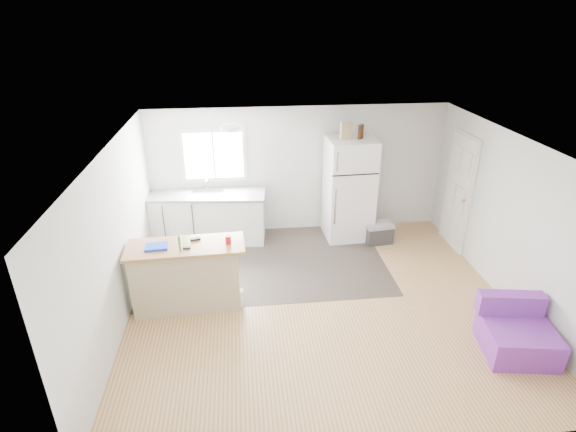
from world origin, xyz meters
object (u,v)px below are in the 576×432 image
Objects in this scene: bottle_left at (360,132)px; purple_seat at (516,334)px; cleaner_jug at (239,298)px; refrigerator at (349,189)px; kitchen_cabinets at (209,217)px; bottle_right at (362,131)px; cooler at (378,232)px; mop at (179,297)px; red_cup at (228,240)px; blue_tray at (156,247)px; peninsula at (187,276)px; cardboard_box at (346,131)px.

purple_seat is at bearing -68.88° from bottle_left.
refrigerator is at bearing 49.67° from cleaner_jug.
kitchen_cabinets is at bearing 177.20° from bottle_left.
bottle_right is (0.05, 0.05, 0.00)m from bottle_left.
mop is (-3.44, -1.73, 0.03)m from cooler.
cleaner_jug is 3.52m from bottle_left.
cooler is at bearing -36.98° from bottle_left.
purple_seat is (3.99, -3.45, -0.23)m from kitchen_cabinets.
cooler is 4.53× the size of red_cup.
red_cup is 0.40× the size of blue_tray.
blue_tray is 3.99m from bottle_right.
peninsula is at bearing 170.78° from purple_seat.
purple_seat is 3.77× the size of bottle_right.
cardboard_box is at bearing 146.06° from cooler.
cooler is (0.52, -0.35, -0.75)m from refrigerator.
refrigerator reaches higher than red_cup.
red_cup is at bearing 0.92° from blue_tray.
bottle_left is at bearing -23.63° from refrigerator.
bottle_right reaches higher than kitchen_cabinets.
blue_tray reaches higher than cleaner_jug.
cooler is 2.17× the size of bottle_left.
cleaner_jug is at bearing -3.65° from blue_tray.
peninsula is 6.58× the size of bottle_right.
cooler is 1.81× the size of cardboard_box.
cleaner_jug is 0.93m from red_cup.
refrigerator is 1.52× the size of mop.
peninsula is 0.62m from blue_tray.
purple_seat is at bearing -65.54° from cardboard_box.
cardboard_box is at bearing -173.20° from refrigerator.
bottle_left reaches higher than red_cup.
kitchen_cabinets is 2.04m from peninsula.
peninsula is 5.49× the size of cardboard_box.
cooler is (3.32, 1.60, -0.31)m from peninsula.
cooler is at bearing 30.86° from red_cup.
purple_seat is 0.75× the size of mop.
bottle_left is at bearing 120.52° from purple_seat.
red_cup is (-3.58, 1.40, 0.81)m from purple_seat.
peninsula is at bearing -144.33° from cardboard_box.
cleaner_jug is 1.06× the size of blue_tray.
peninsula is at bearing 4.95° from blue_tray.
refrigerator is 6.32× the size of cardboard_box.
purple_seat reaches higher than cooler.
bottle_left is at bearing 30.86° from peninsula.
blue_tray is at bearing 172.49° from purple_seat.
bottle_right reaches higher than cooler.
bottle_left is (0.12, -0.05, 1.07)m from refrigerator.
cooler is at bearing 23.56° from peninsula.
bottle_right is (0.28, 0.02, -0.03)m from cardboard_box.
refrigerator is 2.01× the size of purple_seat.
refrigerator is (2.80, 1.94, 0.44)m from peninsula.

